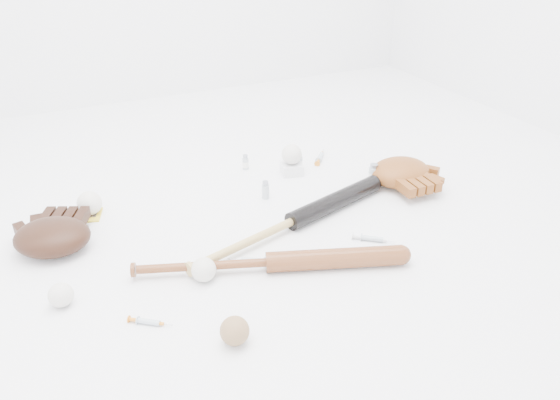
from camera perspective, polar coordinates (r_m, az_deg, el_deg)
name	(u,v)px	position (r m, az deg, el deg)	size (l,w,h in m)	color
bat_dark	(293,221)	(1.79, 1.35, -2.21)	(0.86, 0.06, 0.06)	black
bat_wood	(269,262)	(1.60, -1.14, -6.53)	(0.83, 0.06, 0.06)	brown
glove_dark	(52,237)	(1.81, -22.71, -3.54)	(0.27, 0.27, 0.10)	black
glove_tan	(400,172)	(2.12, 12.47, 2.89)	(0.28, 0.28, 0.10)	brown
trading_card	(91,215)	(1.99, -19.15, -1.50)	(0.07, 0.09, 0.01)	gold
pedestal	(292,169)	(2.16, 1.21, 3.31)	(0.08, 0.08, 0.04)	white
baseball_on_pedestal	(292,154)	(2.13, 1.23, 4.80)	(0.08, 0.08, 0.08)	silver
baseball_left	(61,295)	(1.58, -21.92, -9.19)	(0.07, 0.07, 0.07)	silver
baseball_upper	(89,203)	(1.98, -19.29, -0.32)	(0.08, 0.08, 0.08)	silver
baseball_mid	(204,270)	(1.57, -7.98, -7.22)	(0.07, 0.07, 0.07)	silver
baseball_aged	(235,331)	(1.37, -4.76, -13.46)	(0.07, 0.07, 0.07)	olive
syringe_0	(149,322)	(1.47, -13.55, -12.27)	(0.13, 0.02, 0.02)	#ADBCC6
syringe_1	(253,260)	(1.64, -2.89, -6.33)	(0.15, 0.03, 0.02)	#ADBCC6
syringe_2	(320,157)	(2.29, 4.22, 4.50)	(0.16, 0.03, 0.02)	#ADBCC6
syringe_3	(372,239)	(1.76, 9.61, -4.01)	(0.15, 0.03, 0.02)	#ADBCC6
vial_0	(299,161)	(2.20, 2.05, 4.11)	(0.02, 0.02, 0.06)	#ABB4BC
vial_1	(246,162)	(2.20, -3.63, 3.98)	(0.02, 0.02, 0.06)	#ABB4BC
vial_2	(266,190)	(1.97, -1.52, 1.07)	(0.03, 0.03, 0.07)	#ABB4BC
vial_3	(373,175)	(2.09, 9.71, 2.64)	(0.04, 0.04, 0.09)	#ABB4BC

